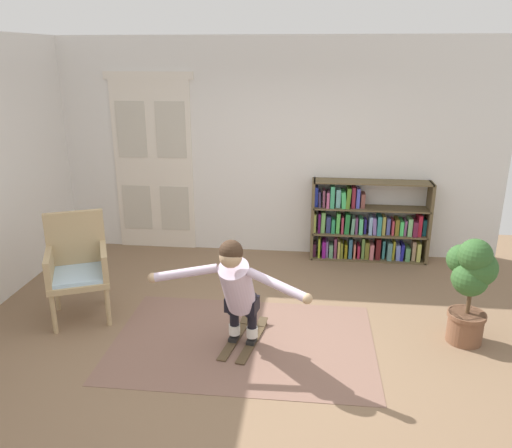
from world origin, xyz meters
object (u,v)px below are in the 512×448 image
object	(u,v)px
bookshelf	(366,226)
person_skier	(237,285)
potted_plant	(470,281)
skis_pair	(244,338)
wicker_chair	(78,264)

from	to	relation	value
bookshelf	person_skier	size ratio (longest dim) A/B	1.06
potted_plant	bookshelf	bearing A→B (deg)	110.28
bookshelf	skis_pair	xyz separation A→B (m)	(-1.35, -2.26, -0.45)
skis_pair	person_skier	bearing A→B (deg)	-100.51
bookshelf	person_skier	world-z (taller)	person_skier
bookshelf	potted_plant	xyz separation A→B (m)	(0.76, -2.06, 0.18)
skis_pair	bookshelf	bearing A→B (deg)	59.24
bookshelf	skis_pair	size ratio (longest dim) A/B	1.88
bookshelf	wicker_chair	size ratio (longest dim) A/B	1.42
wicker_chair	potted_plant	world-z (taller)	wicker_chair
skis_pair	potted_plant	bearing A→B (deg)	5.59
bookshelf	wicker_chair	distance (m)	3.69
wicker_chair	person_skier	world-z (taller)	person_skier
bookshelf	person_skier	xyz separation A→B (m)	(-1.38, -2.46, 0.21)
wicker_chair	person_skier	xyz separation A→B (m)	(1.76, -0.54, 0.10)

